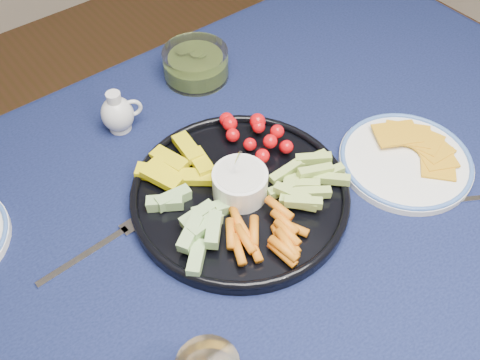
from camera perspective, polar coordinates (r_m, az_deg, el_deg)
dining_table at (r=0.88m, az=-1.09°, el=-12.34°), size 1.67×1.07×0.75m
crudite_platter at (r=0.87m, az=-0.11°, el=-1.31°), size 0.36×0.36×0.11m
creamer_pitcher at (r=1.00m, az=-12.89°, el=6.93°), size 0.07×0.06×0.08m
pickle_bowl at (r=1.10m, az=-4.72°, el=12.12°), size 0.13×0.13×0.06m
cheese_plate at (r=0.97m, az=17.29°, el=2.12°), size 0.23×0.23×0.03m
fork_left at (r=0.85m, az=-14.53°, el=-6.72°), size 0.19×0.03×0.00m
fork_right at (r=0.96m, az=23.76°, el=-1.84°), size 0.14×0.09×0.00m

